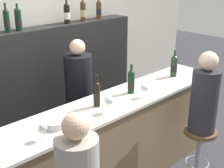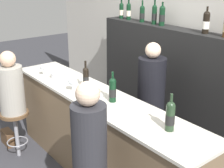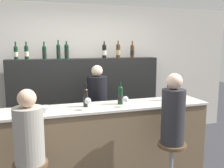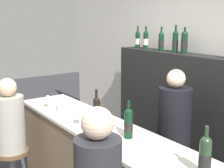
# 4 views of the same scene
# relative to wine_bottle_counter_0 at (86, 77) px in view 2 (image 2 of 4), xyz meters

# --- Properties ---
(wall_back) EXTENTS (6.40, 0.05, 2.60)m
(wall_back) POSITION_rel_wine_bottle_counter_0_xyz_m (0.27, 1.50, 0.14)
(wall_back) COLOR beige
(wall_back) RESTS_ON ground_plane
(bar_counter) EXTENTS (2.94, 0.56, 1.03)m
(bar_counter) POSITION_rel_wine_bottle_counter_0_xyz_m (0.27, -0.03, -0.64)
(bar_counter) COLOR brown
(bar_counter) RESTS_ON ground_plane
(back_bar_cabinet) EXTENTS (2.76, 0.28, 1.60)m
(back_bar_cabinet) POSITION_rel_wine_bottle_counter_0_xyz_m (0.27, 1.28, -0.35)
(back_bar_cabinet) COLOR black
(back_bar_cabinet) RESTS_ON ground_plane
(wine_bottle_counter_0) EXTENTS (0.07, 0.07, 0.32)m
(wine_bottle_counter_0) POSITION_rel_wine_bottle_counter_0_xyz_m (0.00, 0.00, 0.00)
(wine_bottle_counter_0) COLOR black
(wine_bottle_counter_0) RESTS_ON bar_counter
(wine_bottle_counter_1) EXTENTS (0.08, 0.08, 0.32)m
(wine_bottle_counter_1) POSITION_rel_wine_bottle_counter_0_xyz_m (0.49, 0.00, 0.00)
(wine_bottle_counter_1) COLOR black
(wine_bottle_counter_1) RESTS_ON bar_counter
(wine_bottle_counter_2) EXTENTS (0.08, 0.08, 0.33)m
(wine_bottle_counter_2) POSITION_rel_wine_bottle_counter_0_xyz_m (1.27, 0.00, 0.01)
(wine_bottle_counter_2) COLOR #233823
(wine_bottle_counter_2) RESTS_ON bar_counter
(wine_bottle_backbar_0) EXTENTS (0.07, 0.07, 0.30)m
(wine_bottle_backbar_0) POSITION_rel_wine_bottle_counter_0_xyz_m (-0.92, 1.28, 0.57)
(wine_bottle_backbar_0) COLOR black
(wine_bottle_backbar_0) RESTS_ON back_bar_cabinet
(wine_bottle_backbar_1) EXTENTS (0.07, 0.07, 0.30)m
(wine_bottle_backbar_1) POSITION_rel_wine_bottle_counter_0_xyz_m (-0.75, 1.28, 0.57)
(wine_bottle_backbar_1) COLOR black
(wine_bottle_backbar_1) RESTS_ON back_bar_cabinet
(wine_bottle_backbar_2) EXTENTS (0.07, 0.07, 0.30)m
(wine_bottle_backbar_2) POSITION_rel_wine_bottle_counter_0_xyz_m (-0.45, 1.28, 0.57)
(wine_bottle_backbar_2) COLOR black
(wine_bottle_backbar_2) RESTS_ON back_bar_cabinet
(wine_bottle_backbar_3) EXTENTS (0.07, 0.07, 0.33)m
(wine_bottle_backbar_3) POSITION_rel_wine_bottle_counter_0_xyz_m (-0.21, 1.28, 0.58)
(wine_bottle_backbar_3) COLOR black
(wine_bottle_backbar_3) RESTS_ON back_bar_cabinet
(wine_bottle_backbar_4) EXTENTS (0.08, 0.08, 0.31)m
(wine_bottle_backbar_4) POSITION_rel_wine_bottle_counter_0_xyz_m (-0.07, 1.28, 0.58)
(wine_bottle_backbar_4) COLOR black
(wine_bottle_backbar_4) RESTS_ON back_bar_cabinet
(wine_bottle_backbar_5) EXTENTS (0.08, 0.08, 0.31)m
(wine_bottle_backbar_5) POSITION_rel_wine_bottle_counter_0_xyz_m (0.63, 1.28, 0.58)
(wine_bottle_backbar_5) COLOR black
(wine_bottle_backbar_5) RESTS_ON back_bar_cabinet
(wine_glass_0) EXTENTS (0.07, 0.07, 0.14)m
(wine_glass_0) POSITION_rel_wine_bottle_counter_0_xyz_m (-0.72, -0.18, -0.02)
(wine_glass_0) COLOR silver
(wine_glass_0) RESTS_ON bar_counter
(wine_glass_1) EXTENTS (0.08, 0.08, 0.16)m
(wine_glass_1) POSITION_rel_wine_bottle_counter_0_xyz_m (-0.01, -0.18, -0.01)
(wine_glass_1) COLOR silver
(wine_glass_1) RESTS_ON bar_counter
(wine_glass_2) EXTENTS (0.08, 0.08, 0.15)m
(wine_glass_2) POSITION_rel_wine_bottle_counter_0_xyz_m (0.50, -0.18, -0.03)
(wine_glass_2) COLOR silver
(wine_glass_2) RESTS_ON bar_counter
(metal_bowl) EXTENTS (0.18, 0.18, 0.06)m
(metal_bowl) POSITION_rel_wine_bottle_counter_0_xyz_m (-0.54, -0.07, -0.10)
(metal_bowl) COLOR #B7B7BC
(metal_bowl) RESTS_ON bar_counter
(bar_stool_left) EXTENTS (0.36, 0.36, 0.63)m
(bar_stool_left) POSITION_rel_wine_bottle_counter_0_xyz_m (-0.73, -0.61, -0.67)
(bar_stool_left) COLOR gray
(bar_stool_left) RESTS_ON ground_plane
(guest_seated_left) EXTENTS (0.31, 0.31, 0.79)m
(guest_seated_left) POSITION_rel_wine_bottle_counter_0_xyz_m (-0.73, -0.61, -0.19)
(guest_seated_left) COLOR gray
(guest_seated_left) RESTS_ON bar_stool_left
(guest_seated_right) EXTENTS (0.29, 0.29, 0.89)m
(guest_seated_right) POSITION_rel_wine_bottle_counter_0_xyz_m (0.97, -0.61, -0.13)
(guest_seated_right) COLOR #28282D
(guest_seated_right) RESTS_ON bar_stool_right
(bartender) EXTENTS (0.34, 0.34, 1.52)m
(bartender) POSITION_rel_wine_bottle_counter_0_xyz_m (0.34, 0.72, -0.46)
(bartender) COLOR black
(bartender) RESTS_ON ground_plane
(handbag) EXTENTS (0.26, 0.12, 0.20)m
(handbag) POSITION_rel_wine_bottle_counter_0_xyz_m (-1.09, -0.61, -1.06)
(handbag) COLOR #513823
(handbag) RESTS_ON ground_plane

